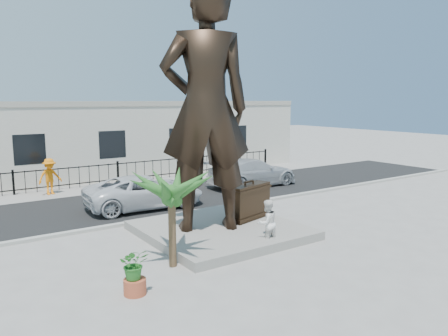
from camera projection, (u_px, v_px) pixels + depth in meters
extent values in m
plane|color=#9E9991|center=(257.00, 243.00, 14.76)|extent=(100.00, 100.00, 0.00)
cube|color=black|center=(154.00, 199.00, 21.27)|extent=(40.00, 7.00, 0.01)
cube|color=#A5A399|center=(191.00, 213.00, 18.41)|extent=(40.00, 0.25, 0.12)
cube|color=#9E9991|center=(124.00, 185.00, 24.53)|extent=(40.00, 2.50, 0.02)
cube|color=gray|center=(220.00, 230.00, 15.68)|extent=(5.20, 5.20, 0.30)
cube|color=black|center=(118.00, 173.00, 25.09)|extent=(22.00, 0.10, 1.20)
cube|color=silver|center=(93.00, 140.00, 28.26)|extent=(28.00, 7.00, 4.40)
imported|color=black|center=(206.00, 108.00, 14.74)|extent=(3.59, 2.98, 8.41)
cube|color=black|center=(249.00, 202.00, 16.51)|extent=(1.99, 1.09, 1.34)
imported|color=white|center=(267.00, 223.00, 14.36)|extent=(0.76, 0.60, 1.55)
imported|color=silver|center=(145.00, 192.00, 19.40)|extent=(5.41, 2.78, 1.46)
imported|color=#B5B7BA|center=(253.00, 172.00, 24.33)|extent=(5.33, 2.25, 1.54)
imported|color=orange|center=(50.00, 177.00, 22.04)|extent=(1.31, 0.92, 1.85)
cylinder|color=#B14C2E|center=(135.00, 287.00, 10.81)|extent=(0.56, 0.56, 0.40)
imported|color=#277024|center=(134.00, 264.00, 10.72)|extent=(0.85, 0.78, 0.79)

